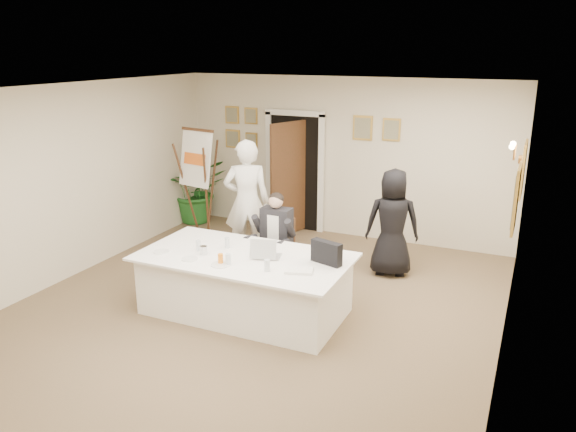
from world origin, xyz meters
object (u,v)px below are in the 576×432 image
at_px(laptop_bag, 327,253).
at_px(seated_man, 275,239).
at_px(oj_glass, 221,259).
at_px(flip_chart, 201,190).
at_px(standing_man, 247,202).
at_px(conference_table, 245,284).
at_px(steel_jug, 204,250).
at_px(laptop, 267,246).
at_px(potted_palm, 197,190).
at_px(standing_woman, 392,223).
at_px(paper_stack, 299,270).

bearing_deg(laptop_bag, seated_man, 159.37).
bearing_deg(oj_glass, laptop_bag, 25.20).
xyz_separation_m(flip_chart, standing_man, (1.24, -0.63, 0.08)).
xyz_separation_m(conference_table, steel_jug, (-0.48, -0.17, 0.44)).
xyz_separation_m(flip_chart, laptop_bag, (3.10, -2.07, 0.03)).
bearing_deg(steel_jug, laptop, 18.59).
height_order(standing_man, potted_palm, standing_man).
relative_size(conference_table, standing_man, 1.36).
bearing_deg(potted_palm, laptop_bag, -37.78).
height_order(flip_chart, standing_woman, flip_chart).
distance_m(paper_stack, oj_glass, 0.97).
distance_m(laptop_bag, paper_stack, 0.44).
bearing_deg(laptop_bag, potted_palm, 158.93).
distance_m(seated_man, standing_woman, 1.75).
bearing_deg(conference_table, flip_chart, 132.59).
xyz_separation_m(seated_man, steel_jug, (-0.44, -1.17, 0.15)).
xyz_separation_m(laptop, laptop_bag, (0.75, 0.09, 0.00)).
xyz_separation_m(laptop_bag, steel_jug, (-1.51, -0.35, -0.09)).
bearing_deg(oj_glass, paper_stack, 10.08).
height_order(laptop, steel_jug, laptop).
distance_m(laptop_bag, oj_glass, 1.27).
relative_size(standing_woman, laptop_bag, 4.01).
distance_m(potted_palm, laptop_bag, 4.77).
bearing_deg(seated_man, laptop, -84.87).
relative_size(seated_man, potted_palm, 1.08).
bearing_deg(laptop, laptop_bag, -8.29).
distance_m(conference_table, steel_jug, 0.67).
height_order(conference_table, paper_stack, paper_stack).
xyz_separation_m(conference_table, flip_chart, (-2.07, 2.25, 0.50)).
height_order(laptop_bag, paper_stack, laptop_bag).
relative_size(standing_woman, potted_palm, 1.28).
distance_m(standing_woman, laptop, 2.22).
bearing_deg(paper_stack, conference_table, 166.65).
relative_size(flip_chart, standing_woman, 1.20).
bearing_deg(seated_man, oj_glass, -107.90).
bearing_deg(laptop_bag, laptop, -156.41).
relative_size(standing_man, standing_woman, 1.21).
bearing_deg(standing_man, potted_palm, -65.58).
relative_size(laptop, laptop_bag, 0.88).
bearing_deg(oj_glass, steel_jug, 151.95).
bearing_deg(standing_man, flip_chart, -54.85).
bearing_deg(laptop_bag, standing_man, 158.91).
bearing_deg(potted_palm, standing_man, -37.77).
xyz_separation_m(potted_palm, laptop, (3.01, -3.00, 0.29)).
distance_m(seated_man, potted_palm, 3.40).
xyz_separation_m(laptop, paper_stack, (0.55, -0.28, -0.12)).
bearing_deg(laptop, standing_woman, 45.39).
bearing_deg(standing_woman, steel_jug, 34.81).
relative_size(flip_chart, oj_glass, 14.79).
bearing_deg(standing_woman, potted_palm, -29.53).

